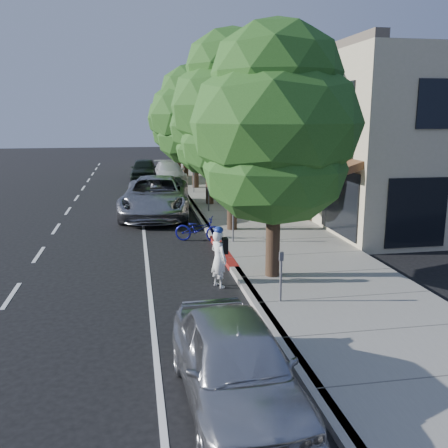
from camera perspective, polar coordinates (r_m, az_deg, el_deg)
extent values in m
plane|color=black|center=(16.16, 0.51, -4.36)|extent=(120.00, 120.00, 0.00)
cube|color=gray|center=(24.21, 2.35, 1.47)|extent=(4.60, 56.00, 0.15)
cube|color=#9E998E|center=(23.83, -3.06, 1.28)|extent=(0.30, 56.00, 0.15)
cube|color=maroon|center=(17.09, -0.11, -3.17)|extent=(0.32, 4.00, 0.15)
cube|color=beige|center=(35.49, 10.57, 10.31)|extent=(10.00, 36.00, 7.00)
cylinder|color=black|center=(14.15, 5.61, -1.59)|extent=(0.40, 0.40, 2.51)
ellipsoid|color=#1C4615|center=(13.81, 5.78, 6.38)|extent=(4.00, 4.00, 3.20)
ellipsoid|color=#1C4615|center=(13.74, 5.90, 11.44)|extent=(4.71, 4.71, 3.77)
ellipsoid|color=#1C4615|center=(13.78, 6.02, 16.81)|extent=(3.53, 3.53, 2.83)
cylinder|color=black|center=(19.84, 0.93, 2.96)|extent=(0.40, 0.40, 2.82)
ellipsoid|color=#1C4615|center=(19.60, 0.95, 9.36)|extent=(4.10, 4.10, 3.28)
ellipsoid|color=#1C4615|center=(19.58, 0.97, 13.36)|extent=(4.83, 4.83, 3.86)
ellipsoid|color=#1C4615|center=(19.65, 0.98, 17.59)|extent=(3.62, 3.62, 2.90)
cylinder|color=black|center=(25.73, -1.65, 4.57)|extent=(0.40, 0.40, 2.32)
ellipsoid|color=#1C4615|center=(25.54, -1.68, 8.62)|extent=(3.47, 3.47, 2.78)
ellipsoid|color=#1C4615|center=(25.49, -1.70, 11.15)|extent=(4.09, 4.09, 3.27)
ellipsoid|color=#1C4615|center=(25.50, -1.71, 13.84)|extent=(3.07, 3.07, 2.45)
cylinder|color=black|center=(31.61, -3.29, 6.31)|extent=(0.40, 0.40, 2.64)
ellipsoid|color=#1C4615|center=(31.46, -3.34, 10.08)|extent=(4.83, 4.83, 3.87)
ellipsoid|color=#1C4615|center=(31.43, -3.37, 12.41)|extent=(5.69, 5.69, 4.55)
ellipsoid|color=#1C4615|center=(31.46, -3.40, 14.89)|extent=(4.26, 4.26, 3.41)
cylinder|color=black|center=(37.54, -4.41, 7.30)|extent=(0.40, 0.40, 2.70)
ellipsoid|color=#1C4615|center=(37.42, -4.47, 10.53)|extent=(4.09, 4.09, 3.27)
ellipsoid|color=#1C4615|center=(37.40, -4.50, 12.54)|extent=(4.81, 4.81, 3.85)
ellipsoid|color=#1C4615|center=(37.43, -4.54, 14.67)|extent=(3.61, 3.61, 2.89)
cylinder|color=black|center=(43.50, -5.23, 7.83)|extent=(0.40, 0.40, 2.48)
ellipsoid|color=#1C4615|center=(43.39, -5.28, 10.40)|extent=(4.49, 4.49, 3.59)
ellipsoid|color=#1C4615|center=(43.37, -5.31, 11.99)|extent=(5.28, 5.28, 4.23)
ellipsoid|color=#1C4615|center=(43.38, -5.34, 13.68)|extent=(3.96, 3.96, 3.17)
imported|color=white|center=(13.69, -0.61, -4.01)|extent=(0.61, 0.69, 1.59)
imported|color=navy|center=(18.68, -2.93, -0.57)|extent=(1.91, 1.23, 0.95)
imported|color=#9D9CA1|center=(23.52, -7.81, 3.12)|extent=(3.70, 6.87, 1.83)
imported|color=black|center=(25.08, -6.67, 3.38)|extent=(1.79, 4.71, 1.53)
imported|color=white|center=(35.14, -6.28, 5.88)|extent=(2.25, 5.05, 1.44)
imported|color=black|center=(36.92, -9.13, 6.19)|extent=(2.10, 4.63, 1.54)
imported|color=#B4B5B9|center=(8.34, 1.30, -15.64)|extent=(1.91, 4.40, 1.48)
imported|color=black|center=(26.41, 0.49, 4.29)|extent=(0.78, 0.62, 1.57)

